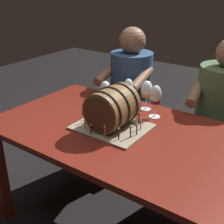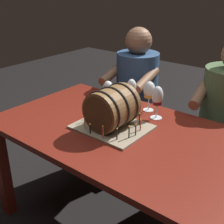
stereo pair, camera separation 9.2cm
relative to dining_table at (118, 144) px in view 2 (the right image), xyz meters
name	(u,v)px [view 2 (the right image)]	position (x,y,z in m)	size (l,w,h in m)	color
ground_plane	(118,224)	(0.00, 0.00, -0.62)	(8.00, 8.00, 0.00)	black
dining_table	(118,144)	(0.00, 0.00, 0.00)	(1.47, 0.88, 0.73)	maroon
barrel_cake	(112,109)	(-0.04, -0.01, 0.22)	(0.41, 0.33, 0.25)	gray
wine_glass_rose	(131,88)	(-0.15, 0.33, 0.23)	(0.07, 0.07, 0.18)	white
wine_glass_red	(157,97)	(0.09, 0.26, 0.24)	(0.07, 0.07, 0.21)	white
wine_glass_empty	(108,89)	(-0.25, 0.21, 0.22)	(0.07, 0.07, 0.18)	white
wine_glass_amber	(149,91)	(-0.01, 0.33, 0.23)	(0.08, 0.08, 0.20)	white
person_seated_left	(136,104)	(-0.38, 0.73, -0.08)	(0.40, 0.49, 1.18)	#1B2D46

